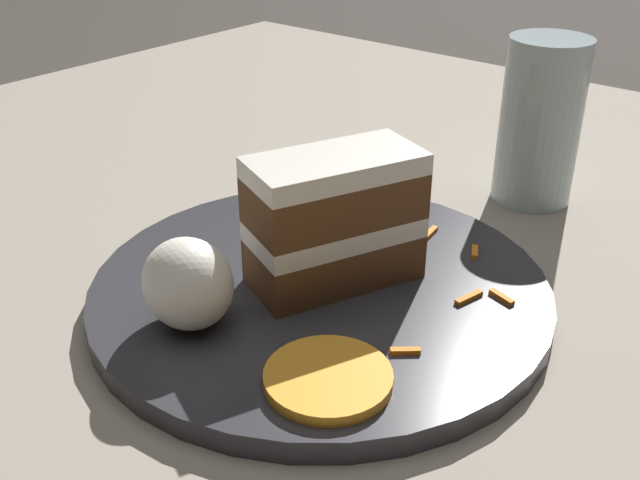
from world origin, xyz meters
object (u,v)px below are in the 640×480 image
Objects in this scene: cake_slice at (335,220)px; drinking_glass at (544,134)px; plate at (320,290)px; orange_garnish at (328,378)px; cream_dollop at (188,284)px.

cake_slice is 0.22m from drinking_glass.
drinking_glass is (0.03, 0.22, 0.00)m from cake_slice.
plate is 4.33× the size of orange_garnish.
cake_slice is at bearing 58.72° from plate.
drinking_glass is (0.04, 0.23, 0.05)m from plate.
drinking_glass is (0.07, 0.31, 0.02)m from cream_dollop.
plate is 0.09m from cream_dollop.
orange_garnish is (0.07, -0.07, 0.01)m from plate.
cake_slice is at bearing 127.01° from orange_garnish.
plate is 2.50× the size of cake_slice.
drinking_glass is at bearing 95.31° from orange_garnish.
cream_dollop is at bearing -107.95° from plate.
cake_slice reaches higher than plate.
plate is 5.33× the size of cream_dollop.
drinking_glass reaches higher than plate.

